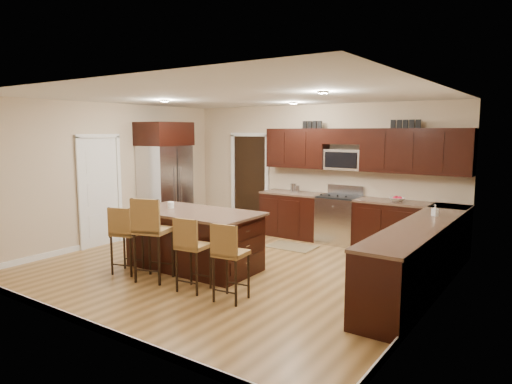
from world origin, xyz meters
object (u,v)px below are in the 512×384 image
Objects in this scene: refrigerator at (165,178)px; stool_right at (191,246)px; range at (339,219)px; stool_mid at (151,230)px; stool_left at (124,232)px; stool_extra at (229,253)px; island at (194,241)px.

stool_right is at bearing -38.97° from refrigerator.
stool_mid is (-1.27, -3.67, 0.29)m from range.
refrigerator is (-1.44, 2.26, 0.56)m from stool_left.
stool_mid is 1.42m from stool_extra.
stool_mid is 0.77m from stool_right.
stool_right is at bearing -15.48° from stool_mid.
stool_mid is at bearing -48.17° from refrigerator.
stool_right and stool_extra have the same top height.
range is 0.52× the size of island.
stool_right reaches higher than island.
island is (-1.21, -2.82, -0.04)m from range.
refrigerator is (-2.79, 2.26, 0.56)m from stool_right.
stool_right is (-0.51, -3.66, 0.17)m from range.
stool_mid is at bearing 173.43° from stool_extra.
refrigerator is at bearing 105.57° from stool_left.
stool_left is 1.36m from stool_right.
stool_extra reaches higher than island.
stool_right is at bearing -16.95° from stool_left.
stool_extra is at bearing -87.79° from range.
stool_left is 0.61m from stool_mid.
island is 2.08× the size of stool_left.
stool_right is 0.65m from stool_extra.
range is 1.08× the size of stool_right.
island is at bearing 141.23° from stool_extra.
refrigerator is at bearing 115.62° from stool_mid.
island is 0.92× the size of refrigerator.
stool_left is at bearing -129.09° from island.
refrigerator is (-3.30, -1.40, 0.73)m from range.
refrigerator is at bearing -156.94° from range.
stool_right is at bearing 173.05° from stool_extra.
stool_left is at bearing 173.00° from stool_extra.
stool_right is (1.36, -0.00, -0.01)m from stool_left.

